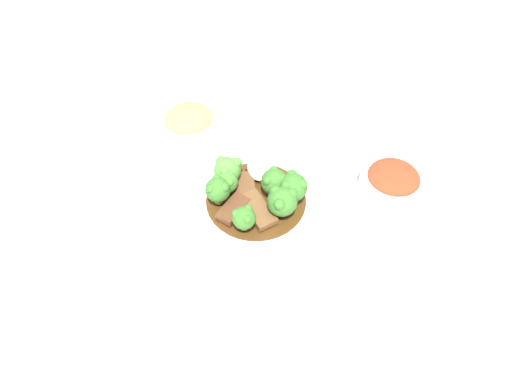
{
  "coord_description": "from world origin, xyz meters",
  "views": [
    {
      "loc": [
        0.3,
        0.4,
        0.64
      ],
      "look_at": [
        0.0,
        0.0,
        0.03
      ],
      "focal_mm": 35.0,
      "sensor_mm": 36.0,
      "label": 1
    }
  ],
  "objects_px": {
    "broccoli_floret_2": "(227,182)",
    "side_bowl_kimchi": "(392,181)",
    "serving_spoon": "(263,160)",
    "beef_strip_0": "(263,175)",
    "main_plate": "(256,202)",
    "side_bowl_appetizer": "(189,125)",
    "beef_strip_1": "(233,209)",
    "broccoli_floret_0": "(274,181)",
    "broccoli_floret_1": "(282,201)",
    "broccoli_floret_6": "(218,189)",
    "broccoli_floret_3": "(293,187)",
    "beef_strip_3": "(258,210)",
    "sauce_dish": "(292,312)",
    "broccoli_floret_4": "(227,170)",
    "beef_strip_2": "(246,185)",
    "broccoli_floret_5": "(244,218)"
  },
  "relations": [
    {
      "from": "serving_spoon",
      "to": "beef_strip_1",
      "type": "bearing_deg",
      "value": 29.54
    },
    {
      "from": "beef_strip_0",
      "to": "serving_spoon",
      "type": "height_order",
      "value": "serving_spoon"
    },
    {
      "from": "beef_strip_1",
      "to": "broccoli_floret_2",
      "type": "xyz_separation_m",
      "value": [
        -0.01,
        -0.04,
        0.02
      ]
    },
    {
      "from": "side_bowl_appetizer",
      "to": "broccoli_floret_2",
      "type": "bearing_deg",
      "value": 79.75
    },
    {
      "from": "beef_strip_1",
      "to": "sauce_dish",
      "type": "height_order",
      "value": "beef_strip_1"
    },
    {
      "from": "beef_strip_3",
      "to": "broccoli_floret_1",
      "type": "distance_m",
      "value": 0.05
    },
    {
      "from": "side_bowl_appetizer",
      "to": "beef_strip_3",
      "type": "bearing_deg",
      "value": 86.49
    },
    {
      "from": "broccoli_floret_3",
      "to": "beef_strip_1",
      "type": "bearing_deg",
      "value": -22.98
    },
    {
      "from": "beef_strip_2",
      "to": "broccoli_floret_5",
      "type": "height_order",
      "value": "broccoli_floret_5"
    },
    {
      "from": "beef_strip_1",
      "to": "broccoli_floret_2",
      "type": "bearing_deg",
      "value": -110.66
    },
    {
      "from": "beef_strip_2",
      "to": "side_bowl_kimchi",
      "type": "height_order",
      "value": "side_bowl_kimchi"
    },
    {
      "from": "broccoli_floret_5",
      "to": "side_bowl_kimchi",
      "type": "bearing_deg",
      "value": 164.09
    },
    {
      "from": "side_bowl_kimchi",
      "to": "sauce_dish",
      "type": "bearing_deg",
      "value": 15.66
    },
    {
      "from": "sauce_dish",
      "to": "beef_strip_3",
      "type": "bearing_deg",
      "value": -110.52
    },
    {
      "from": "serving_spoon",
      "to": "main_plate",
      "type": "bearing_deg",
      "value": 44.95
    },
    {
      "from": "beef_strip_0",
      "to": "side_bowl_appetizer",
      "type": "distance_m",
      "value": 0.17
    },
    {
      "from": "main_plate",
      "to": "beef_strip_2",
      "type": "distance_m",
      "value": 0.03
    },
    {
      "from": "broccoli_floret_1",
      "to": "broccoli_floret_5",
      "type": "xyz_separation_m",
      "value": [
        0.06,
        -0.01,
        -0.01
      ]
    },
    {
      "from": "broccoli_floret_0",
      "to": "beef_strip_1",
      "type": "bearing_deg",
      "value": -7.08
    },
    {
      "from": "beef_strip_2",
      "to": "broccoli_floret_3",
      "type": "xyz_separation_m",
      "value": [
        -0.04,
        0.07,
        0.03
      ]
    },
    {
      "from": "beef_strip_0",
      "to": "serving_spoon",
      "type": "xyz_separation_m",
      "value": [
        -0.02,
        -0.03,
        0.0
      ]
    },
    {
      "from": "broccoli_floret_1",
      "to": "beef_strip_1",
      "type": "bearing_deg",
      "value": -39.34
    },
    {
      "from": "beef_strip_0",
      "to": "broccoli_floret_5",
      "type": "height_order",
      "value": "broccoli_floret_5"
    },
    {
      "from": "beef_strip_0",
      "to": "broccoli_floret_4",
      "type": "relative_size",
      "value": 1.19
    },
    {
      "from": "beef_strip_0",
      "to": "side_bowl_kimchi",
      "type": "xyz_separation_m",
      "value": [
        -0.16,
        0.14,
        -0.0
      ]
    },
    {
      "from": "main_plate",
      "to": "serving_spoon",
      "type": "relative_size",
      "value": 1.52
    },
    {
      "from": "broccoli_floret_2",
      "to": "broccoli_floret_4",
      "type": "distance_m",
      "value": 0.02
    },
    {
      "from": "side_bowl_appetizer",
      "to": "sauce_dish",
      "type": "xyz_separation_m",
      "value": [
        0.07,
        0.38,
        -0.02
      ]
    },
    {
      "from": "broccoli_floret_2",
      "to": "serving_spoon",
      "type": "height_order",
      "value": "broccoli_floret_2"
    },
    {
      "from": "broccoli_floret_1",
      "to": "broccoli_floret_6",
      "type": "relative_size",
      "value": 1.08
    },
    {
      "from": "beef_strip_1",
      "to": "beef_strip_0",
      "type": "bearing_deg",
      "value": -159.16
    },
    {
      "from": "beef_strip_1",
      "to": "broccoli_floret_0",
      "type": "relative_size",
      "value": 1.24
    },
    {
      "from": "beef_strip_1",
      "to": "serving_spoon",
      "type": "distance_m",
      "value": 0.11
    },
    {
      "from": "broccoli_floret_1",
      "to": "broccoli_floret_4",
      "type": "bearing_deg",
      "value": -74.0
    },
    {
      "from": "broccoli_floret_4",
      "to": "broccoli_floret_2",
      "type": "bearing_deg",
      "value": 52.39
    },
    {
      "from": "beef_strip_3",
      "to": "sauce_dish",
      "type": "bearing_deg",
      "value": 69.48
    },
    {
      "from": "beef_strip_0",
      "to": "sauce_dish",
      "type": "height_order",
      "value": "beef_strip_0"
    },
    {
      "from": "beef_strip_3",
      "to": "broccoli_floret_3",
      "type": "height_order",
      "value": "broccoli_floret_3"
    },
    {
      "from": "broccoli_floret_0",
      "to": "sauce_dish",
      "type": "height_order",
      "value": "broccoli_floret_0"
    },
    {
      "from": "side_bowl_kimchi",
      "to": "beef_strip_2",
      "type": "bearing_deg",
      "value": -34.61
    },
    {
      "from": "broccoli_floret_3",
      "to": "serving_spoon",
      "type": "height_order",
      "value": "broccoli_floret_3"
    },
    {
      "from": "broccoli_floret_1",
      "to": "broccoli_floret_6",
      "type": "distance_m",
      "value": 0.1
    },
    {
      "from": "beef_strip_0",
      "to": "broccoli_floret_5",
      "type": "distance_m",
      "value": 0.11
    },
    {
      "from": "sauce_dish",
      "to": "beef_strip_2",
      "type": "bearing_deg",
      "value": -109.65
    },
    {
      "from": "main_plate",
      "to": "side_bowl_appetizer",
      "type": "distance_m",
      "value": 0.2
    },
    {
      "from": "beef_strip_3",
      "to": "side_bowl_appetizer",
      "type": "height_order",
      "value": "side_bowl_appetizer"
    },
    {
      "from": "broccoli_floret_4",
      "to": "broccoli_floret_6",
      "type": "height_order",
      "value": "same"
    },
    {
      "from": "broccoli_floret_5",
      "to": "sauce_dish",
      "type": "xyz_separation_m",
      "value": [
        0.02,
        0.15,
        -0.04
      ]
    },
    {
      "from": "main_plate",
      "to": "beef_strip_1",
      "type": "relative_size",
      "value": 4.16
    },
    {
      "from": "broccoli_floret_2",
      "to": "side_bowl_kimchi",
      "type": "distance_m",
      "value": 0.27
    }
  ]
}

